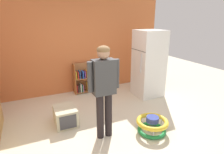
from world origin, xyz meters
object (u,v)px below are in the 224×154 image
object	(u,v)px
bookshelf	(86,79)
standing_person	(104,85)
baby_walker	(152,125)
pet_carrier	(65,116)
refrigerator	(149,64)

from	to	relation	value
bookshelf	standing_person	xyz separation A→B (m)	(-0.34, -2.23, 0.63)
standing_person	baby_walker	size ratio (longest dim) A/B	2.76
pet_carrier	baby_walker	bearing A→B (deg)	-34.36
bookshelf	standing_person	distance (m)	2.34
bookshelf	baby_walker	bearing A→B (deg)	-78.12
refrigerator	pet_carrier	distance (m)	2.58
baby_walker	pet_carrier	world-z (taller)	pet_carrier
refrigerator	pet_carrier	size ratio (longest dim) A/B	3.22
refrigerator	baby_walker	bearing A→B (deg)	-121.94
standing_person	baby_walker	distance (m)	1.24
refrigerator	baby_walker	xyz separation A→B (m)	(-0.97, -1.56, -0.73)
refrigerator	standing_person	world-z (taller)	refrigerator
bookshelf	baby_walker	size ratio (longest dim) A/B	1.41
baby_walker	refrigerator	bearing A→B (deg)	58.06
standing_person	refrigerator	bearing A→B (deg)	35.19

